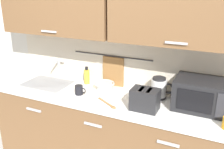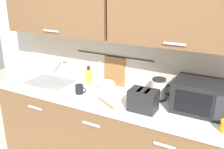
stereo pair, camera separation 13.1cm
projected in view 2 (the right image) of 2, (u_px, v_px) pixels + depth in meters
counter_unit at (107, 134)px, 2.66m from camera, size 2.53×0.64×0.90m
back_wall_assembly at (119, 30)px, 2.49m from camera, size 3.70×0.41×2.50m
sink_faucet at (61, 65)px, 2.98m from camera, size 0.09×0.17×0.22m
microwave at (201, 96)px, 2.17m from camera, size 0.46×0.35×0.27m
electric_kettle at (159, 89)px, 2.40m from camera, size 0.23×0.16×0.21m
dish_soap_bottle at (89, 76)px, 2.80m from camera, size 0.06×0.06×0.20m
mug_near_sink at (80, 89)px, 2.54m from camera, size 0.12×0.08×0.09m
mixing_bowl at (105, 85)px, 2.65m from camera, size 0.21×0.21×0.08m
toaster at (143, 100)px, 2.19m from camera, size 0.26×0.17×0.19m
wooden_spoon at (107, 104)px, 2.31m from camera, size 0.25×0.16×0.01m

